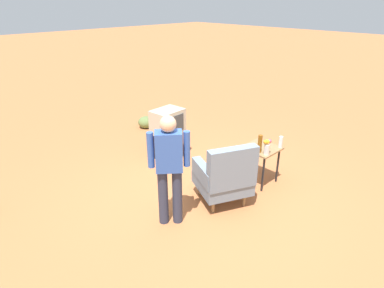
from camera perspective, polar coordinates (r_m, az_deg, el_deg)
ground_plane at (r=5.43m, az=2.71°, el=-9.38°), size 60.00×60.00×0.00m
armchair at (r=5.06m, az=5.86°, el=-5.57°), size 1.02×1.03×1.06m
side_table at (r=5.72m, az=11.96°, el=-1.52°), size 0.56×0.56×0.67m
tv_on_stand at (r=6.40m, az=-4.29°, el=3.88°), size 0.63×0.49×1.03m
person_standing at (r=4.42m, az=-4.02°, el=-3.66°), size 0.46×0.40×1.64m
bottle_short_clear at (r=5.72m, az=15.28°, el=0.35°), size 0.06×0.06×0.20m
bottle_tall_amber at (r=5.44m, az=11.81°, el=0.06°), size 0.07×0.07×0.30m
flower_vase at (r=5.38m, az=13.02°, el=-0.38°), size 0.15×0.09×0.27m
shrub_near at (r=8.27m, az=-8.12°, el=3.83°), size 0.38×0.38×0.29m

